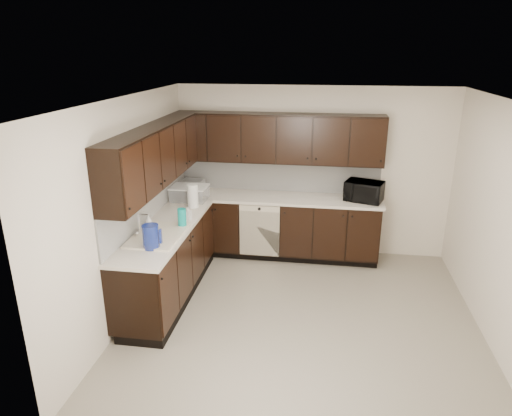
{
  "coord_description": "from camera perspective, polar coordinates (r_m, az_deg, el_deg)",
  "views": [
    {
      "loc": [
        0.18,
        -4.63,
        2.98
      ],
      "look_at": [
        -0.63,
        0.6,
        1.13
      ],
      "focal_mm": 32.0,
      "sensor_mm": 36.0,
      "label": 1
    }
  ],
  "objects": [
    {
      "name": "paper_towel_roll",
      "position": [
        6.23,
        -7.91,
        1.52
      ],
      "size": [
        0.16,
        0.16,
        0.32
      ],
      "primitive_type": "cylinder",
      "rotation": [
        0.0,
        0.0,
        0.13
      ],
      "color": "white",
      "rests_on": "countertop"
    },
    {
      "name": "lower_cabinets",
      "position": [
        6.39,
        -2.68,
        -4.4
      ],
      "size": [
        3.0,
        2.8,
        0.9
      ],
      "color": "black",
      "rests_on": "floor"
    },
    {
      "name": "wall_front",
      "position": [
        3.15,
        4.22,
        -14.06
      ],
      "size": [
        4.0,
        0.02,
        2.5
      ],
      "primitive_type": "cube",
      "color": "beige",
      "rests_on": "floor"
    },
    {
      "name": "wall_left",
      "position": [
        5.4,
        -15.57,
        -0.14
      ],
      "size": [
        0.02,
        4.0,
        2.5
      ],
      "primitive_type": "cube",
      "color": "beige",
      "rests_on": "floor"
    },
    {
      "name": "storage_bin",
      "position": [
        6.56,
        -8.32,
        1.84
      ],
      "size": [
        0.5,
        0.37,
        0.19
      ],
      "primitive_type": "cube",
      "rotation": [
        0.0,
        0.0,
        -0.01
      ],
      "color": "white",
      "rests_on": "countertop"
    },
    {
      "name": "wall_back",
      "position": [
        6.85,
        6.99,
        4.51
      ],
      "size": [
        4.0,
        0.02,
        2.5
      ],
      "primitive_type": "cube",
      "color": "beige",
      "rests_on": "floor"
    },
    {
      "name": "upper_cabinets",
      "position": [
        6.09,
        -3.61,
        7.79
      ],
      "size": [
        3.0,
        2.8,
        0.7
      ],
      "color": "black",
      "rests_on": "wall_back"
    },
    {
      "name": "dishwasher",
      "position": [
        6.57,
        0.44,
        -2.47
      ],
      "size": [
        0.58,
        0.04,
        0.78
      ],
      "color": "beige",
      "rests_on": "lower_cabinets"
    },
    {
      "name": "soap_bottle_b",
      "position": [
        5.52,
        -13.27,
        -1.76
      ],
      "size": [
        0.09,
        0.09,
        0.21
      ],
      "primitive_type": "imported",
      "rotation": [
        0.0,
        0.0,
        -0.08
      ],
      "color": "gray",
      "rests_on": "countertop"
    },
    {
      "name": "backsplash",
      "position": [
        6.37,
        -4.3,
        2.8
      ],
      "size": [
        3.0,
        2.8,
        0.48
      ],
      "color": "silver",
      "rests_on": "countertop"
    },
    {
      "name": "floor",
      "position": [
        5.51,
        5.66,
        -13.59
      ],
      "size": [
        4.0,
        4.0,
        0.0
      ],
      "primitive_type": "plane",
      "color": "gray",
      "rests_on": "ground"
    },
    {
      "name": "microwave",
      "position": [
        6.61,
        13.34,
        2.06
      ],
      "size": [
        0.59,
        0.49,
        0.28
      ],
      "primitive_type": "imported",
      "rotation": [
        0.0,
        0.0,
        -0.32
      ],
      "color": "black",
      "rests_on": "countertop"
    },
    {
      "name": "blue_pitcher",
      "position": [
        5.03,
        -13.0,
        -3.52
      ],
      "size": [
        0.22,
        0.22,
        0.27
      ],
      "primitive_type": "cylinder",
      "rotation": [
        0.0,
        0.0,
        -0.25
      ],
      "color": "navy",
      "rests_on": "countertop"
    },
    {
      "name": "sink",
      "position": [
        5.4,
        -12.17,
        -4.05
      ],
      "size": [
        0.54,
        0.82,
        0.42
      ],
      "color": "beige",
      "rests_on": "countertop"
    },
    {
      "name": "ceiling",
      "position": [
        4.66,
        6.69,
        13.25
      ],
      "size": [
        4.0,
        4.0,
        0.0
      ],
      "primitive_type": "plane",
      "rotation": [
        3.14,
        0.0,
        0.0
      ],
      "color": "white",
      "rests_on": "wall_back"
    },
    {
      "name": "teal_tumbler",
      "position": [
        5.56,
        -9.23,
        -1.23
      ],
      "size": [
        0.13,
        0.13,
        0.23
      ],
      "primitive_type": "cylinder",
      "rotation": [
        0.0,
        0.0,
        0.31
      ],
      "color": "#0D938A",
      "rests_on": "countertop"
    },
    {
      "name": "wall_right",
      "position": [
        5.27,
        28.43,
        -2.32
      ],
      "size": [
        0.02,
        4.0,
        2.5
      ],
      "primitive_type": "cube",
      "color": "beige",
      "rests_on": "floor"
    },
    {
      "name": "toaster_oven",
      "position": [
        6.89,
        -7.89,
        2.72
      ],
      "size": [
        0.33,
        0.26,
        0.2
      ],
      "primitive_type": "cube",
      "rotation": [
        0.0,
        0.0,
        -0.1
      ],
      "color": "silver",
      "rests_on": "countertop"
    },
    {
      "name": "countertop",
      "position": [
        6.21,
        -2.78,
        -0.12
      ],
      "size": [
        3.03,
        2.83,
        0.04
      ],
      "color": "beige",
      "rests_on": "lower_cabinets"
    },
    {
      "name": "soap_bottle_a",
      "position": [
        5.78,
        -8.49,
        -0.71
      ],
      "size": [
        0.08,
        0.09,
        0.17
      ],
      "primitive_type": "imported",
      "rotation": [
        0.0,
        0.0,
        -0.1
      ],
      "color": "gray",
      "rests_on": "countertop"
    }
  ]
}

